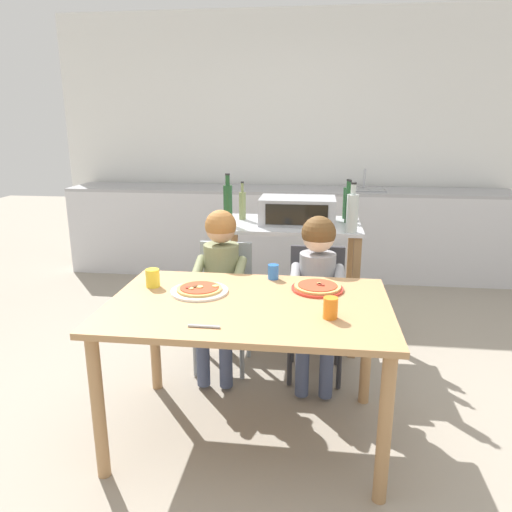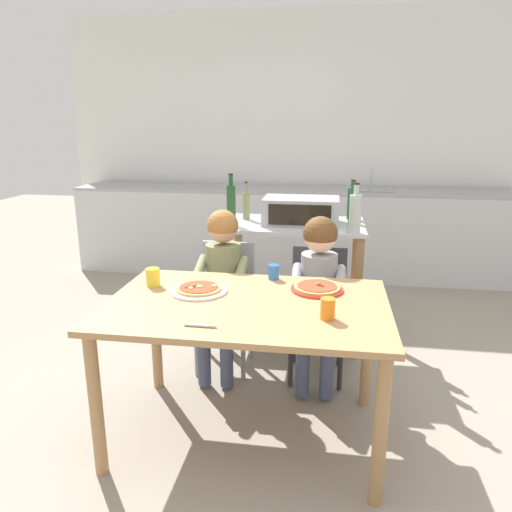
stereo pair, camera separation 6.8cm
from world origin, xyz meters
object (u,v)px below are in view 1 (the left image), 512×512
Objects in this scene: pizza_plate_white at (199,290)px; serving_spoon at (204,326)px; kitchen_island_cart at (290,262)px; child_in_grey_shirt at (317,278)px; dining_table at (248,321)px; pizza_plate_red_rimmed at (317,287)px; dining_chair_left at (224,296)px; dining_chair_right at (316,302)px; drinking_cup_yellow at (153,278)px; drinking_cup_blue at (273,272)px; child_in_olive_shirt at (220,273)px; bottle_tall_green_wine at (348,202)px; bottle_dark_olive_oil at (228,204)px; bottle_brown_beer at (352,212)px; toaster_oven at (297,211)px; bottle_clear_vinegar at (349,205)px; drinking_cup_orange at (330,308)px.

serving_spoon is at bearing -73.93° from pizza_plate_white.
child_in_grey_shirt is at bearing -72.20° from kitchen_island_cart.
pizza_plate_red_rimmed is at bearing 34.06° from dining_table.
dining_chair_right is at bearing -3.76° from dining_chair_left.
dining_table is 1.33× the size of child_in_grey_shirt.
dining_chair_left is 0.71m from drinking_cup_yellow.
child_in_grey_shirt reaches higher than dining_chair_left.
child_in_olive_shirt is at bearing 143.87° from drinking_cup_blue.
drinking_cup_blue is (0.09, 0.38, 0.14)m from dining_table.
bottle_tall_green_wine is 1.08× the size of pizza_plate_red_rimmed.
dining_chair_left reaches higher than serving_spoon.
bottle_dark_olive_oil is 0.34× the size of child_in_olive_shirt.
bottle_tall_green_wine is at bearing 75.92° from child_in_grey_shirt.
dining_chair_right is at bearing -131.03° from bottle_brown_beer.
dining_table is at bearing 65.31° from serving_spoon.
pizza_plate_white reaches higher than dining_table.
drinking_cup_yellow is (-0.67, -1.05, 0.19)m from kitchen_island_cart.
child_in_olive_shirt is at bearing -135.41° from bottle_tall_green_wine.
drinking_cup_blue is at bearing -36.13° from child_in_olive_shirt.
pizza_plate_red_rimmed is at bearing -31.70° from drinking_cup_blue.
dining_chair_right is at bearing 65.16° from serving_spoon.
toaster_oven is (0.05, -0.01, 0.39)m from kitchen_island_cart.
drinking_cup_yellow reaches higher than dining_table.
dining_chair_left is at bearing 176.24° from dining_chair_right.
dining_chair_right reaches higher than drinking_cup_blue.
bottle_tall_green_wine is at bearing 44.59° from child_in_olive_shirt.
toaster_oven is 5.47× the size of drinking_cup_yellow.
toaster_oven is 1.94× the size of pizza_plate_red_rimmed.
bottle_brown_beer reaches higher than pizza_plate_red_rimmed.
dining_chair_left is (-0.45, -0.45, -0.49)m from toaster_oven.
bottle_clear_vinegar reaches higher than dining_chair_left.
bottle_brown_beer is 1.21× the size of pizza_plate_red_rimmed.
pizza_plate_white is (-0.27, 0.11, 0.11)m from dining_table.
dining_chair_left is 3.00× the size of pizza_plate_red_rimmed.
pizza_plate_red_rimmed is at bearing -99.84° from bottle_tall_green_wine.
child_in_olive_shirt reaches higher than dining_chair_right.
bottle_brown_beer is 1.14m from drinking_cup_orange.
dining_chair_right is at bearing -30.41° from bottle_dark_olive_oil.
bottle_dark_olive_oil reaches higher than bottle_clear_vinegar.
bottle_clear_vinegar is (-0.00, 0.32, -0.00)m from bottle_brown_beer.
pizza_plate_red_rimmed is (0.60, 0.11, 0.00)m from pizza_plate_white.
pizza_plate_red_rimmed is (0.00, -0.37, 0.07)m from child_in_grey_shirt.
bottle_dark_olive_oil is 2.56× the size of serving_spoon.
dining_chair_left is 9.94× the size of drinking_cup_blue.
bottle_tall_green_wine is 1.18m from child_in_olive_shirt.
child_in_olive_shirt is (-0.60, -0.08, 0.20)m from dining_chair_right.
bottle_clear_vinegar is 1.10m from dining_chair_left.
drinking_cup_yellow is (-0.26, -0.47, 0.11)m from child_in_olive_shirt.
kitchen_island_cart is at bearing 148.13° from bottle_brown_beer.
bottle_dark_olive_oil is at bearing 75.31° from drinking_cup_yellow.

